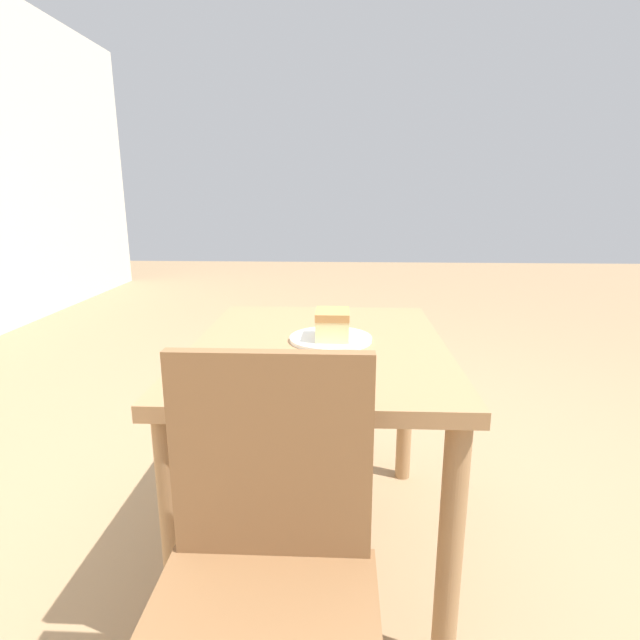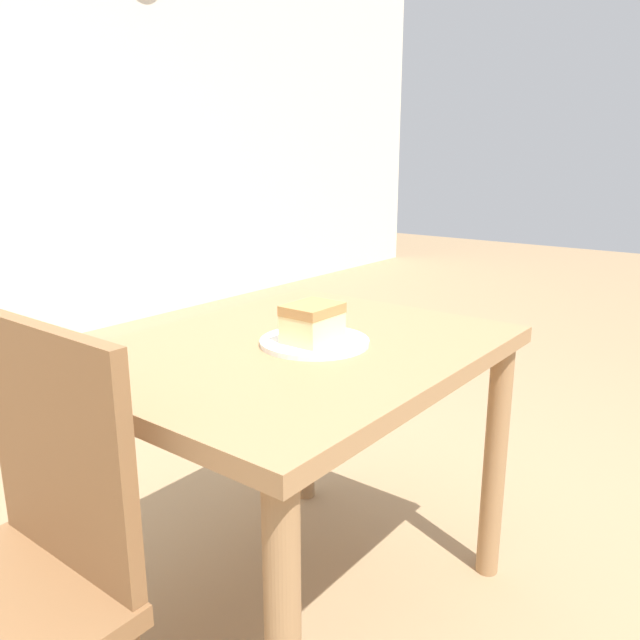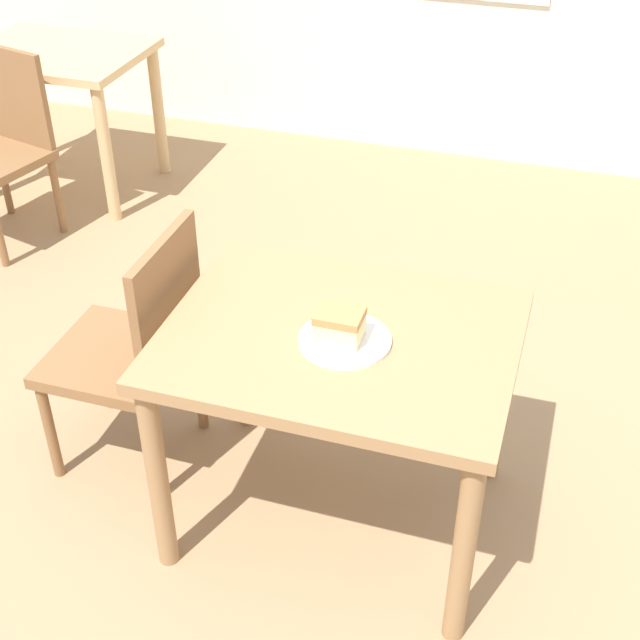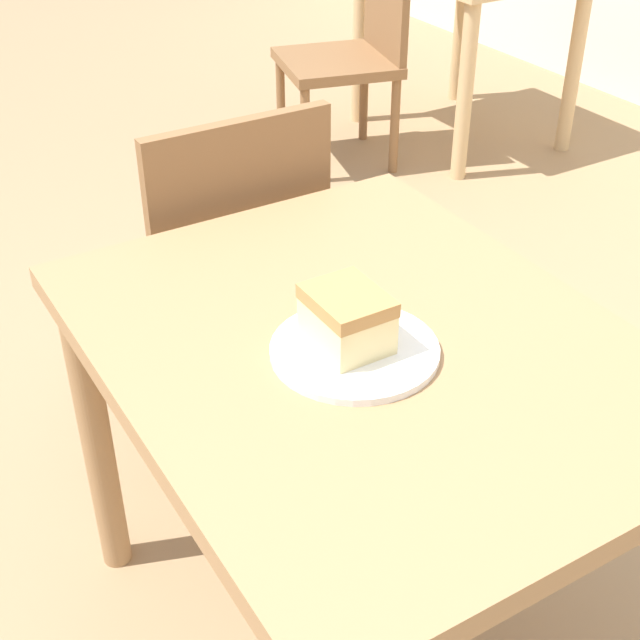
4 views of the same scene
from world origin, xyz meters
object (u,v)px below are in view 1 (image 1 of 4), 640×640
dining_table_near (319,376)px  chair_near_window (264,580)px  cake_slice (332,324)px  plate (331,339)px

dining_table_near → chair_near_window: size_ratio=1.12×
dining_table_near → cake_slice: cake_slice is taller
chair_near_window → cake_slice: 0.76m
dining_table_near → plate: (0.02, -0.03, 0.11)m
dining_table_near → cake_slice: bearing=-77.8°
dining_table_near → cake_slice: size_ratio=7.73×
plate → dining_table_near: bearing=123.5°
chair_near_window → plate: 0.76m
dining_table_near → plate: plate is taller
chair_near_window → plate: size_ratio=3.42×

